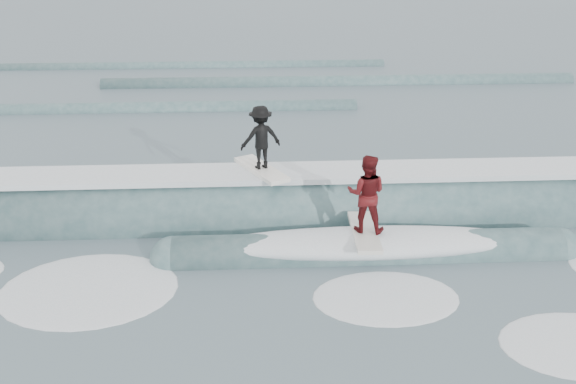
{
  "coord_description": "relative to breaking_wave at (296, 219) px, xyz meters",
  "views": [
    {
      "loc": [
        -0.74,
        -11.31,
        7.24
      ],
      "look_at": [
        0.0,
        2.87,
        1.1
      ],
      "focal_mm": 40.0,
      "sensor_mm": 36.0,
      "label": 1
    }
  ],
  "objects": [
    {
      "name": "ground",
      "position": [
        -0.25,
        -3.57,
        -0.04
      ],
      "size": [
        160.0,
        160.0,
        0.0
      ],
      "primitive_type": "plane",
      "color": "#3B4B56",
      "rests_on": "ground"
    },
    {
      "name": "breaking_wave",
      "position": [
        0.0,
        0.0,
        0.0
      ],
      "size": [
        20.35,
        3.97,
        2.38
      ],
      "color": "#355559",
      "rests_on": "ground"
    },
    {
      "name": "surfer_black",
      "position": [
        -0.88,
        0.3,
        2.04
      ],
      "size": [
        1.42,
        2.03,
        1.71
      ],
      "color": "white",
      "rests_on": "ground"
    },
    {
      "name": "surfer_red",
      "position": [
        1.44,
        -1.9,
        1.41
      ],
      "size": [
        1.02,
        2.01,
        1.91
      ],
      "color": "silver",
      "rests_on": "ground"
    },
    {
      "name": "whitewater",
      "position": [
        0.1,
        -3.95,
        -0.04
      ],
      "size": [
        17.65,
        7.77,
        0.1
      ],
      "color": "white",
      "rests_on": "ground"
    },
    {
      "name": "far_swells",
      "position": [
        -2.57,
        14.08,
        -0.04
      ],
      "size": [
        32.84,
        8.65,
        0.8
      ],
      "color": "#355559",
      "rests_on": "ground"
    }
  ]
}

